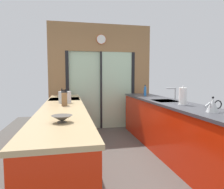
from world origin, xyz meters
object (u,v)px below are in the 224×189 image
(mixing_bowl_near, at_px, (62,119))
(paper_towel_roll, at_px, (183,96))
(kettle, at_px, (213,105))
(soap_bottle_far, at_px, (145,91))
(knife_block, at_px, (64,99))
(oven_range, at_px, (65,122))
(stock_pot, at_px, (65,97))
(mixing_bowl_far, at_px, (66,95))

(mixing_bowl_near, relative_size, paper_towel_roll, 0.68)
(kettle, height_order, paper_towel_roll, paper_towel_roll)
(soap_bottle_far, relative_size, paper_towel_roll, 0.83)
(mixing_bowl_near, xyz_separation_m, soap_bottle_far, (1.78, 2.43, 0.07))
(knife_block, relative_size, paper_towel_roll, 0.87)
(oven_range, xyz_separation_m, paper_towel_roll, (1.80, -1.28, 0.60))
(kettle, bearing_deg, stock_pot, 143.81)
(mixing_bowl_far, xyz_separation_m, paper_towel_roll, (1.78, -1.84, 0.10))
(kettle, bearing_deg, oven_range, 132.70)
(oven_range, distance_m, stock_pot, 0.86)
(oven_range, distance_m, mixing_bowl_far, 0.75)
(kettle, distance_m, soap_bottle_far, 2.25)
(knife_block, relative_size, soap_bottle_far, 1.05)
(mixing_bowl_near, xyz_separation_m, mixing_bowl_far, (-0.00, 2.69, -0.00))
(mixing_bowl_near, height_order, knife_block, knife_block)
(stock_pot, distance_m, kettle, 2.21)
(paper_towel_roll, bearing_deg, kettle, -89.82)
(mixing_bowl_far, bearing_deg, kettle, -54.60)
(oven_range, height_order, paper_towel_roll, paper_towel_roll)
(soap_bottle_far, bearing_deg, paper_towel_roll, -90.00)
(oven_range, xyz_separation_m, knife_block, (0.02, -0.98, 0.57))
(mixing_bowl_far, bearing_deg, knife_block, -90.00)
(kettle, xyz_separation_m, paper_towel_roll, (-0.00, 0.67, 0.05))
(mixing_bowl_far, height_order, kettle, kettle)
(mixing_bowl_far, xyz_separation_m, knife_block, (-0.00, -1.53, 0.07))
(soap_bottle_far, bearing_deg, oven_range, -170.63)
(mixing_bowl_near, bearing_deg, oven_range, 90.49)
(oven_range, distance_m, paper_towel_roll, 2.29)
(stock_pot, bearing_deg, mixing_bowl_near, -90.00)
(mixing_bowl_near, bearing_deg, soap_bottle_far, 53.83)
(oven_range, height_order, soap_bottle_far, soap_bottle_far)
(soap_bottle_far, xyz_separation_m, paper_towel_roll, (0.00, -1.58, 0.03))
(mixing_bowl_far, height_order, stock_pot, stock_pot)
(mixing_bowl_near, distance_m, soap_bottle_far, 3.02)
(oven_range, bearing_deg, mixing_bowl_far, 88.10)
(mixing_bowl_near, bearing_deg, mixing_bowl_far, 90.00)
(oven_range, distance_m, knife_block, 1.13)
(mixing_bowl_far, relative_size, knife_block, 0.64)
(kettle, bearing_deg, soap_bottle_far, 90.05)
(kettle, bearing_deg, mixing_bowl_far, 125.40)
(knife_block, xyz_separation_m, paper_towel_roll, (1.78, -0.31, 0.03))
(mixing_bowl_far, distance_m, stock_pot, 1.21)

